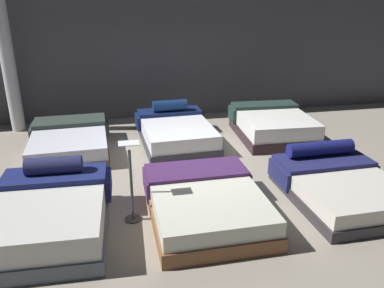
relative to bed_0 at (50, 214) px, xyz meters
name	(u,v)px	position (x,y,z in m)	size (l,w,h in m)	color
ground_plane	(188,171)	(2.18, 1.57, -0.30)	(18.00, 18.00, 0.02)	gray
showroom_back_wall	(160,49)	(2.18, 5.14, 1.46)	(18.00, 0.06, 3.50)	#47474C
bed_0	(50,214)	(0.00, 0.00, 0.00)	(1.60, 2.01, 0.85)	#4F5760
bed_1	(205,203)	(2.13, -0.02, -0.07)	(1.63, 2.08, 0.49)	brown
bed_2	(340,185)	(4.32, 0.08, -0.06)	(1.65, 2.05, 0.71)	#2B272B
bed_3	(70,141)	(-0.01, 2.99, -0.07)	(1.66, 2.16, 0.50)	brown
bed_4	(176,131)	(2.21, 3.10, -0.04)	(1.60, 2.20, 0.78)	#282733
bed_5	(273,125)	(4.41, 2.98, -0.02)	(1.69, 2.04, 0.61)	black
price_sign	(132,191)	(1.10, 0.11, 0.17)	(0.28, 0.24, 1.18)	#3F3F44
support_pillar	(7,56)	(-1.34, 4.66, 1.46)	(0.31, 0.31, 3.50)	silver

